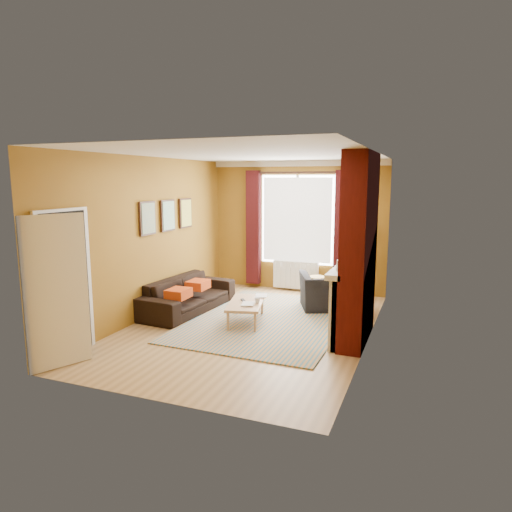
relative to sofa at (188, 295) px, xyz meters
name	(u,v)px	position (x,y,z in m)	size (l,w,h in m)	color
ground	(251,327)	(1.42, -0.45, -0.31)	(5.50, 5.50, 0.00)	olive
room_walls	(293,244)	(2.06, -0.18, 1.08)	(3.82, 5.54, 2.83)	brown
striped_rug	(269,320)	(1.59, -0.02, -0.30)	(2.60, 3.55, 0.02)	#2E647F
sofa	(188,295)	(0.00, 0.00, 0.00)	(2.11, 0.82, 0.62)	black
armchair	(329,292)	(2.41, 1.03, 0.03)	(1.04, 0.91, 0.68)	black
coffee_table	(246,304)	(1.27, -0.28, 0.02)	(0.80, 1.20, 0.37)	tan
wicker_stool	(317,287)	(2.00, 1.75, -0.08)	(0.37, 0.37, 0.45)	olive
floor_lamp	(368,242)	(2.97, 1.89, 0.88)	(0.27, 0.27, 1.51)	black
book_a	(242,304)	(1.27, -0.47, 0.07)	(0.20, 0.27, 0.03)	#999999
book_b	(256,296)	(1.29, 0.12, 0.07)	(0.20, 0.28, 0.02)	#999999
mug	(257,301)	(1.48, -0.29, 0.10)	(0.10, 0.10, 0.09)	#999999
tv_remote	(243,300)	(1.20, -0.24, 0.07)	(0.14, 0.16, 0.02)	black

